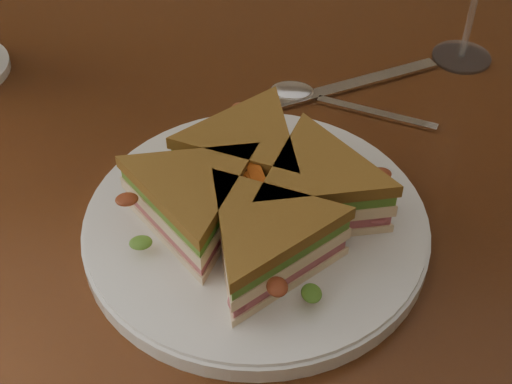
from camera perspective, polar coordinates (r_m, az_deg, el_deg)
table at (r=0.79m, az=-0.62°, el=-1.84°), size 1.20×0.80×0.75m
plate at (r=0.63m, az=-0.00°, el=-2.76°), size 0.30×0.30×0.02m
sandwich_wedges at (r=0.60m, az=-0.00°, el=-0.34°), size 0.27×0.27×0.06m
crisps_mound at (r=0.60m, az=-0.00°, el=-0.61°), size 0.09×0.09×0.05m
spoon at (r=0.78m, az=4.50°, el=7.62°), size 0.18×0.07×0.01m
knife at (r=0.80m, az=7.16°, el=8.33°), size 0.19×0.12×0.00m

